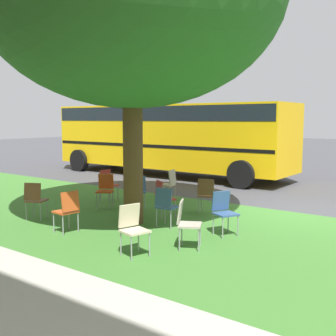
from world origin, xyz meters
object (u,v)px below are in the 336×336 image
Objects in this scene: chair_3 at (68,208)px; chair_9 at (133,226)px; school_bus at (168,133)px; chair_0 at (107,182)px; chair_6 at (105,188)px; chair_11 at (163,196)px; chair_10 at (169,182)px; chair_2 at (207,193)px; chair_8 at (35,198)px; chair_7 at (224,209)px; chair_5 at (186,220)px; chair_4 at (137,189)px; chair_1 at (166,204)px.

chair_3 and chair_9 have the same top height.
chair_9 is 10.40m from school_bus.
chair_0 and chair_6 have the same top height.
chair_11 is at bearing 125.76° from school_bus.
chair_10 is (0.43, -4.05, 0.00)m from chair_3.
chair_2 is 4.08m from chair_8.
chair_7 is 1.96m from chair_11.
chair_6 is at bearing -6.81° from chair_7.
chair_5 is at bearing 155.77° from chair_6.
school_bus reaches higher than chair_3.
chair_5 is (-2.88, 1.99, 0.00)m from chair_4.
chair_9 is at bearing 73.50° from chair_7.
chair_3 is 2.55m from chair_6.
school_bus is at bearing -67.84° from chair_6.
chair_2 and chair_7 have the same top height.
school_bus is at bearing -66.29° from chair_3.
chair_11 is at bearing -48.89° from chair_1.
school_bus is (5.01, -5.13, 1.24)m from chair_2.
chair_7 is 1.00× the size of chair_8.
chair_10 is at bearing -87.90° from chair_4.
chair_3 and chair_5 have the same top height.
chair_1 is 1.00× the size of chair_4.
chair_2 is 3.56m from chair_9.
chair_4 is at bearing -158.48° from chair_6.
school_bus is at bearing -53.02° from chair_10.
chair_8 is (2.86, 1.24, 0.00)m from chair_1.
chair_6 and chair_10 have the same top height.
chair_11 is (-1.07, 0.29, 0.00)m from chair_4.
chair_1 is 1.00× the size of chair_11.
school_bus reaches higher than chair_6.
chair_7 is 3.77m from chair_10.
chair_1 and chair_10 have the same top height.
chair_9 is 2.86m from chair_11.
chair_9 is at bearing 119.25° from chair_10.
chair_1 and chair_7 have the same top height.
chair_2 is at bearing -123.67° from chair_11.
chair_5 is at bearing 140.65° from chair_1.
chair_9 is (-0.65, 1.81, 0.00)m from chair_1.
chair_11 is at bearing 164.65° from chair_4.
chair_9 is 0.08× the size of school_bus.
chair_5 is at bearing -166.62° from chair_3.
chair_0 is 1.53m from chair_4.
school_bus reaches higher than chair_0.
chair_0 is 4.61m from chair_7.
chair_3 and chair_11 have the same top height.
school_bus reaches higher than chair_9.
chair_1 and chair_9 have the same top height.
chair_4 is at bearing -31.00° from chair_1.
chair_3 is 1.00× the size of chair_7.
chair_3 is at bearing 121.55° from chair_0.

